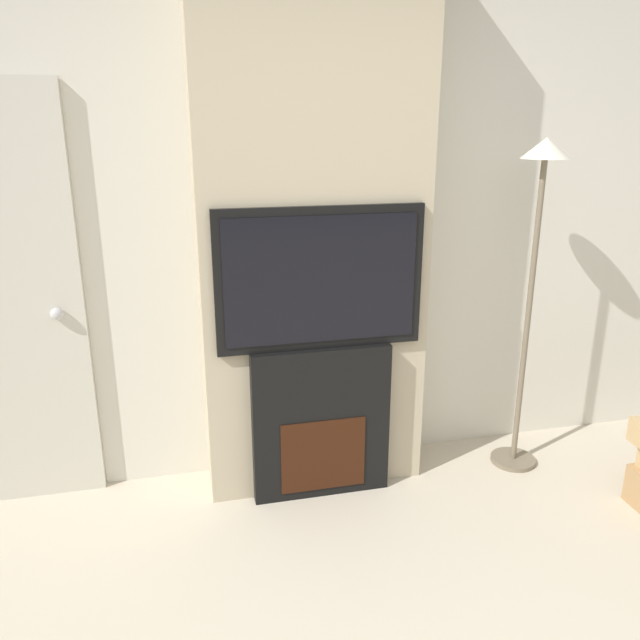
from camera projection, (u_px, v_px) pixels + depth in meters
The scene contains 5 objects.
wall_back at pixel (304, 220), 3.15m from camera, with size 6.00×0.06×2.70m.
chimney_breast at pixel (312, 225), 2.98m from camera, with size 1.10×0.31×2.70m.
fireplace at pixel (320, 421), 3.12m from camera, with size 0.69×0.15×0.79m.
television at pixel (320, 279), 2.90m from camera, with size 0.99×0.07×0.68m.
floor_lamp at pixel (536, 240), 3.12m from camera, with size 0.24×0.24×1.75m.
Camera 1 is at (-0.66, -1.06, 1.82)m, focal length 35.00 mm.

